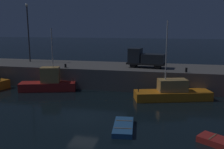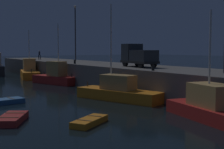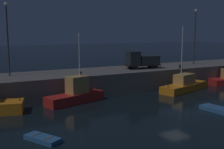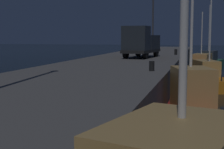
{
  "view_description": "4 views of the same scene",
  "coord_description": "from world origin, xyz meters",
  "px_view_note": "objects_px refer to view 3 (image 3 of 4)",
  "views": [
    {
      "loc": [
        7.37,
        -20.94,
        8.38
      ],
      "look_at": [
        0.2,
        12.01,
        1.85
      ],
      "focal_mm": 39.95,
      "sensor_mm": 36.0,
      "label": 1
    },
    {
      "loc": [
        32.49,
        -9.49,
        4.92
      ],
      "look_at": [
        1.3,
        11.94,
        1.76
      ],
      "focal_mm": 51.01,
      "sensor_mm": 36.0,
      "label": 2
    },
    {
      "loc": [
        -18.97,
        -21.9,
        8.24
      ],
      "look_at": [
        0.24,
        14.55,
        2.01
      ],
      "focal_mm": 45.18,
      "sensor_mm": 36.0,
      "label": 3
    },
    {
      "loc": [
        -23.53,
        8.48,
        4.58
      ],
      "look_at": [
        -0.42,
        14.51,
        1.87
      ],
      "focal_mm": 53.89,
      "sensor_mm": 36.0,
      "label": 4
    }
  ],
  "objects_px": {
    "lamp_post_east": "(195,33)",
    "lamp_post_west": "(7,34)",
    "fishing_trawler_green": "(76,94)",
    "utility_truck": "(141,60)",
    "dinghy_red_small": "(43,139)",
    "bollard_east": "(81,74)",
    "fishing_boat_orange": "(184,85)",
    "bollard_west": "(180,67)",
    "rowboat_white_mid": "(218,110)"
  },
  "relations": [
    {
      "from": "bollard_west",
      "to": "rowboat_white_mid",
      "type": "bearing_deg",
      "value": -114.56
    },
    {
      "from": "dinghy_red_small",
      "to": "utility_truck",
      "type": "distance_m",
      "value": 23.99
    },
    {
      "from": "dinghy_red_small",
      "to": "bollard_west",
      "type": "relative_size",
      "value": 5.75
    },
    {
      "from": "fishing_boat_orange",
      "to": "fishing_trawler_green",
      "type": "xyz_separation_m",
      "value": [
        -15.96,
        0.8,
        0.22
      ]
    },
    {
      "from": "lamp_post_west",
      "to": "bollard_west",
      "type": "height_order",
      "value": "lamp_post_west"
    },
    {
      "from": "fishing_trawler_green",
      "to": "utility_truck",
      "type": "height_order",
      "value": "fishing_trawler_green"
    },
    {
      "from": "lamp_post_east",
      "to": "bollard_west",
      "type": "xyz_separation_m",
      "value": [
        -5.66,
        -3.07,
        -5.0
      ]
    },
    {
      "from": "fishing_trawler_green",
      "to": "bollard_west",
      "type": "relative_size",
      "value": 14.62
    },
    {
      "from": "lamp_post_west",
      "to": "bollard_east",
      "type": "bearing_deg",
      "value": -28.7
    },
    {
      "from": "fishing_boat_orange",
      "to": "rowboat_white_mid",
      "type": "distance_m",
      "value": 10.57
    },
    {
      "from": "bollard_west",
      "to": "lamp_post_east",
      "type": "bearing_deg",
      "value": 28.44
    },
    {
      "from": "rowboat_white_mid",
      "to": "bollard_west",
      "type": "bearing_deg",
      "value": 65.44
    },
    {
      "from": "dinghy_red_small",
      "to": "bollard_west",
      "type": "distance_m",
      "value": 27.01
    },
    {
      "from": "dinghy_red_small",
      "to": "lamp_post_west",
      "type": "bearing_deg",
      "value": 89.8
    },
    {
      "from": "fishing_boat_orange",
      "to": "rowboat_white_mid",
      "type": "relative_size",
      "value": 2.35
    },
    {
      "from": "fishing_boat_orange",
      "to": "fishing_trawler_green",
      "type": "distance_m",
      "value": 15.98
    },
    {
      "from": "rowboat_white_mid",
      "to": "bollard_east",
      "type": "height_order",
      "value": "bollard_east"
    },
    {
      "from": "fishing_trawler_green",
      "to": "fishing_boat_orange",
      "type": "bearing_deg",
      "value": -2.89
    },
    {
      "from": "rowboat_white_mid",
      "to": "lamp_post_west",
      "type": "distance_m",
      "value": 26.11
    },
    {
      "from": "rowboat_white_mid",
      "to": "utility_truck",
      "type": "relative_size",
      "value": 0.71
    },
    {
      "from": "rowboat_white_mid",
      "to": "fishing_boat_orange",
      "type": "bearing_deg",
      "value": 67.04
    },
    {
      "from": "fishing_trawler_green",
      "to": "bollard_west",
      "type": "xyz_separation_m",
      "value": [
        17.58,
        2.05,
        2.0
      ]
    },
    {
      "from": "rowboat_white_mid",
      "to": "lamp_post_east",
      "type": "bearing_deg",
      "value": 53.89
    },
    {
      "from": "lamp_post_east",
      "to": "bollard_west",
      "type": "height_order",
      "value": "lamp_post_east"
    },
    {
      "from": "fishing_boat_orange",
      "to": "bollard_east",
      "type": "bearing_deg",
      "value": 168.29
    },
    {
      "from": "fishing_boat_orange",
      "to": "dinghy_red_small",
      "type": "height_order",
      "value": "fishing_boat_orange"
    },
    {
      "from": "lamp_post_east",
      "to": "lamp_post_west",
      "type": "bearing_deg",
      "value": 177.32
    },
    {
      "from": "dinghy_red_small",
      "to": "utility_truck",
      "type": "height_order",
      "value": "utility_truck"
    },
    {
      "from": "fishing_trawler_green",
      "to": "utility_truck",
      "type": "distance_m",
      "value": 13.41
    },
    {
      "from": "dinghy_red_small",
      "to": "lamp_post_east",
      "type": "bearing_deg",
      "value": 26.97
    },
    {
      "from": "lamp_post_east",
      "to": "bollard_west",
      "type": "bearing_deg",
      "value": -151.56
    },
    {
      "from": "rowboat_white_mid",
      "to": "lamp_post_west",
      "type": "relative_size",
      "value": 0.43
    },
    {
      "from": "fishing_trawler_green",
      "to": "lamp_post_west",
      "type": "distance_m",
      "value": 11.44
    },
    {
      "from": "bollard_west",
      "to": "dinghy_red_small",
      "type": "bearing_deg",
      "value": -153.39
    },
    {
      "from": "lamp_post_west",
      "to": "lamp_post_east",
      "type": "xyz_separation_m",
      "value": [
        29.61,
        -1.39,
        0.08
      ]
    },
    {
      "from": "dinghy_red_small",
      "to": "bollard_east",
      "type": "height_order",
      "value": "bollard_east"
    },
    {
      "from": "lamp_post_east",
      "to": "bollard_east",
      "type": "distance_m",
      "value": 22.48
    },
    {
      "from": "lamp_post_west",
      "to": "bollard_east",
      "type": "xyz_separation_m",
      "value": [
        7.89,
        -4.32,
        -4.95
      ]
    },
    {
      "from": "lamp_post_west",
      "to": "lamp_post_east",
      "type": "bearing_deg",
      "value": -2.68
    },
    {
      "from": "dinghy_red_small",
      "to": "bollard_east",
      "type": "relative_size",
      "value": 6.24
    },
    {
      "from": "lamp_post_east",
      "to": "bollard_west",
      "type": "relative_size",
      "value": 16.41
    },
    {
      "from": "fishing_trawler_green",
      "to": "utility_truck",
      "type": "relative_size",
      "value": 1.5
    },
    {
      "from": "lamp_post_east",
      "to": "bollard_west",
      "type": "distance_m",
      "value": 8.15
    },
    {
      "from": "fishing_trawler_green",
      "to": "dinghy_red_small",
      "type": "relative_size",
      "value": 2.54
    },
    {
      "from": "dinghy_red_small",
      "to": "lamp_post_west",
      "type": "xyz_separation_m",
      "value": [
        0.06,
        16.48,
        7.81
      ]
    },
    {
      "from": "rowboat_white_mid",
      "to": "fishing_trawler_green",
      "type": "bearing_deg",
      "value": 138.38
    },
    {
      "from": "lamp_post_east",
      "to": "fishing_boat_orange",
      "type": "bearing_deg",
      "value": -140.91
    },
    {
      "from": "fishing_boat_orange",
      "to": "bollard_west",
      "type": "xyz_separation_m",
      "value": [
        1.63,
        2.86,
        2.22
      ]
    },
    {
      "from": "utility_truck",
      "to": "bollard_east",
      "type": "relative_size",
      "value": 10.56
    },
    {
      "from": "fishing_trawler_green",
      "to": "lamp_post_east",
      "type": "distance_m",
      "value": 24.81
    }
  ]
}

